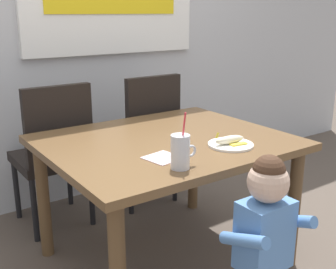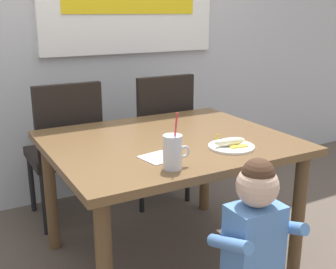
{
  "view_description": "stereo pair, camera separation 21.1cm",
  "coord_description": "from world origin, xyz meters",
  "px_view_note": "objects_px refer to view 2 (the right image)",
  "views": [
    {
      "loc": [
        -1.22,
        -1.77,
        1.38
      ],
      "look_at": [
        -0.06,
        -0.1,
        0.79
      ],
      "focal_mm": 45.13,
      "sensor_mm": 36.0,
      "label": 1
    },
    {
      "loc": [
        -1.04,
        -1.88,
        1.38
      ],
      "look_at": [
        -0.06,
        -0.1,
        0.79
      ],
      "focal_mm": 45.13,
      "sensor_mm": 36.0,
      "label": 2
    }
  ],
  "objects_px": {
    "dining_chair_right": "(158,132)",
    "snack_plate": "(231,147)",
    "dining_table": "(168,156)",
    "toddler_standing": "(255,232)",
    "peeled_banana": "(230,142)",
    "paper_napkin": "(159,158)",
    "dining_chair_left": "(66,145)",
    "milk_cup": "(173,154)"
  },
  "relations": [
    {
      "from": "dining_table",
      "to": "paper_napkin",
      "type": "height_order",
      "value": "paper_napkin"
    },
    {
      "from": "dining_table",
      "to": "dining_chair_left",
      "type": "xyz_separation_m",
      "value": [
        -0.36,
        0.73,
        -0.09
      ]
    },
    {
      "from": "dining_chair_left",
      "to": "toddler_standing",
      "type": "relative_size",
      "value": 1.15
    },
    {
      "from": "dining_chair_left",
      "to": "toddler_standing",
      "type": "distance_m",
      "value": 1.49
    },
    {
      "from": "dining_chair_right",
      "to": "peeled_banana",
      "type": "xyz_separation_m",
      "value": [
        -0.12,
        -1.0,
        0.21
      ]
    },
    {
      "from": "toddler_standing",
      "to": "dining_chair_left",
      "type": "bearing_deg",
      "value": 103.85
    },
    {
      "from": "dining_table",
      "to": "snack_plate",
      "type": "height_order",
      "value": "snack_plate"
    },
    {
      "from": "peeled_banana",
      "to": "paper_napkin",
      "type": "distance_m",
      "value": 0.38
    },
    {
      "from": "dining_table",
      "to": "dining_chair_right",
      "type": "distance_m",
      "value": 0.79
    },
    {
      "from": "dining_chair_left",
      "to": "paper_napkin",
      "type": "xyz_separation_m",
      "value": [
        0.17,
        -0.97,
        0.19
      ]
    },
    {
      "from": "dining_table",
      "to": "paper_napkin",
      "type": "distance_m",
      "value": 0.32
    },
    {
      "from": "dining_chair_left",
      "to": "paper_napkin",
      "type": "relative_size",
      "value": 6.4
    },
    {
      "from": "dining_chair_right",
      "to": "snack_plate",
      "type": "xyz_separation_m",
      "value": [
        -0.11,
        -1.0,
        0.19
      ]
    },
    {
      "from": "dining_chair_left",
      "to": "peeled_banana",
      "type": "height_order",
      "value": "dining_chair_left"
    },
    {
      "from": "dining_table",
      "to": "snack_plate",
      "type": "bearing_deg",
      "value": -54.76
    },
    {
      "from": "snack_plate",
      "to": "milk_cup",
      "type": "bearing_deg",
      "value": -164.74
    },
    {
      "from": "dining_chair_right",
      "to": "snack_plate",
      "type": "distance_m",
      "value": 1.03
    },
    {
      "from": "dining_chair_right",
      "to": "milk_cup",
      "type": "bearing_deg",
      "value": 65.34
    },
    {
      "from": "paper_napkin",
      "to": "peeled_banana",
      "type": "bearing_deg",
      "value": -6.05
    },
    {
      "from": "dining_chair_left",
      "to": "peeled_banana",
      "type": "xyz_separation_m",
      "value": [
        0.55,
        -1.01,
        0.21
      ]
    },
    {
      "from": "milk_cup",
      "to": "snack_plate",
      "type": "xyz_separation_m",
      "value": [
        0.4,
        0.11,
        -0.06
      ]
    },
    {
      "from": "dining_table",
      "to": "dining_chair_right",
      "type": "relative_size",
      "value": 1.3
    },
    {
      "from": "dining_chair_right",
      "to": "toddler_standing",
      "type": "height_order",
      "value": "dining_chair_right"
    },
    {
      "from": "dining_table",
      "to": "toddler_standing",
      "type": "xyz_separation_m",
      "value": [
        -0.0,
        -0.72,
        -0.1
      ]
    },
    {
      "from": "toddler_standing",
      "to": "snack_plate",
      "type": "bearing_deg",
      "value": 65.06
    },
    {
      "from": "dining_chair_left",
      "to": "dining_table",
      "type": "bearing_deg",
      "value": 116.09
    },
    {
      "from": "dining_chair_right",
      "to": "snack_plate",
      "type": "height_order",
      "value": "dining_chair_right"
    },
    {
      "from": "dining_table",
      "to": "dining_chair_right",
      "type": "height_order",
      "value": "dining_chair_right"
    },
    {
      "from": "toddler_standing",
      "to": "peeled_banana",
      "type": "bearing_deg",
      "value": 65.73
    },
    {
      "from": "dining_chair_right",
      "to": "peeled_banana",
      "type": "relative_size",
      "value": 5.51
    },
    {
      "from": "snack_plate",
      "to": "dining_chair_right",
      "type": "bearing_deg",
      "value": 83.55
    },
    {
      "from": "dining_chair_left",
      "to": "paper_napkin",
      "type": "height_order",
      "value": "dining_chair_left"
    },
    {
      "from": "dining_table",
      "to": "snack_plate",
      "type": "xyz_separation_m",
      "value": [
        0.2,
        -0.28,
        0.1
      ]
    },
    {
      "from": "dining_table",
      "to": "peeled_banana",
      "type": "relative_size",
      "value": 7.15
    },
    {
      "from": "dining_chair_left",
      "to": "peeled_banana",
      "type": "distance_m",
      "value": 1.17
    },
    {
      "from": "milk_cup",
      "to": "snack_plate",
      "type": "bearing_deg",
      "value": 15.26
    },
    {
      "from": "toddler_standing",
      "to": "paper_napkin",
      "type": "bearing_deg",
      "value": 111.33
    },
    {
      "from": "dining_chair_right",
      "to": "paper_napkin",
      "type": "bearing_deg",
      "value": 62.51
    },
    {
      "from": "paper_napkin",
      "to": "dining_chair_left",
      "type": "bearing_deg",
      "value": 100.0
    },
    {
      "from": "dining_chair_left",
      "to": "milk_cup",
      "type": "height_order",
      "value": "milk_cup"
    },
    {
      "from": "milk_cup",
      "to": "paper_napkin",
      "type": "bearing_deg",
      "value": 86.23
    },
    {
      "from": "dining_chair_right",
      "to": "paper_napkin",
      "type": "height_order",
      "value": "dining_chair_right"
    }
  ]
}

